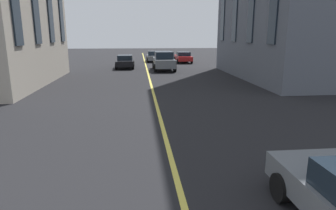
# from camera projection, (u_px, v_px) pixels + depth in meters

# --- Properties ---
(lane_centre_line) EXTENTS (80.00, 0.16, 0.01)m
(lane_centre_line) POSITION_uv_depth(u_px,v_px,m) (153.00, 93.00, 18.26)
(lane_centre_line) COLOR #D8C64C
(lane_centre_line) RESTS_ON ground_plane
(car_red_parked_b) EXTENTS (4.40, 1.95, 1.37)m
(car_red_parked_b) POSITION_uv_depth(u_px,v_px,m) (183.00, 57.00, 37.82)
(car_red_parked_b) COLOR #B21E1E
(car_red_parked_b) RESTS_ON ground_plane
(car_grey_oncoming) EXTENTS (3.90, 1.89, 1.40)m
(car_grey_oncoming) POSITION_uv_depth(u_px,v_px,m) (154.00, 56.00, 39.05)
(car_grey_oncoming) COLOR slate
(car_grey_oncoming) RESTS_ON ground_plane
(car_grey_trailing) EXTENTS (4.70, 2.14, 1.88)m
(car_grey_trailing) POSITION_uv_depth(u_px,v_px,m) (164.00, 61.00, 29.74)
(car_grey_trailing) COLOR slate
(car_grey_trailing) RESTS_ON ground_plane
(car_black_near) EXTENTS (4.40, 1.95, 1.37)m
(car_black_near) POSITION_uv_depth(u_px,v_px,m) (125.00, 61.00, 31.81)
(car_black_near) COLOR black
(car_black_near) RESTS_ON ground_plane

